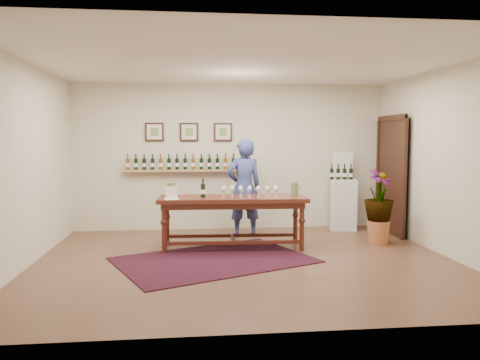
{
  "coord_description": "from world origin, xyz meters",
  "views": [
    {
      "loc": [
        -0.78,
        -6.52,
        1.74
      ],
      "look_at": [
        0.0,
        0.8,
        1.1
      ],
      "focal_mm": 35.0,
      "sensor_mm": 36.0,
      "label": 1
    }
  ],
  "objects": [
    {
      "name": "person",
      "position": [
        0.17,
        1.73,
        0.87
      ],
      "size": [
        0.69,
        0.5,
        1.75
      ],
      "primitive_type": "imported",
      "rotation": [
        0.0,
        0.0,
        3.28
      ],
      "color": "navy",
      "rests_on": "ground"
    },
    {
      "name": "info_sign",
      "position": [
        2.19,
        2.36,
        1.25
      ],
      "size": [
        0.39,
        0.1,
        0.54
      ],
      "primitive_type": "cube",
      "rotation": [
        0.0,
        0.0,
        -0.2
      ],
      "color": "silver",
      "rests_on": "display_pedestal"
    },
    {
      "name": "menu_card",
      "position": [
        -1.07,
        0.63,
        0.93
      ],
      "size": [
        0.24,
        0.18,
        0.2
      ],
      "primitive_type": "cube",
      "rotation": [
        0.0,
        0.0,
        0.1
      ],
      "color": "silver",
      "rests_on": "tasting_table"
    },
    {
      "name": "pitcher_left",
      "position": [
        -1.09,
        0.92,
        0.94
      ],
      "size": [
        0.15,
        0.15,
        0.23
      ],
      "primitive_type": null,
      "rotation": [
        0.0,
        0.0,
        0.07
      ],
      "color": "#636F45",
      "rests_on": "tasting_table"
    },
    {
      "name": "rug",
      "position": [
        -0.45,
        0.09,
        0.01
      ],
      "size": [
        3.15,
        2.7,
        0.01
      ],
      "primitive_type": "cube",
      "rotation": [
        0.0,
        0.0,
        0.42
      ],
      "color": "#490D0F",
      "rests_on": "ground"
    },
    {
      "name": "pedestal_bottles",
      "position": [
        2.1,
        2.14,
        1.13
      ],
      "size": [
        0.32,
        0.14,
        0.31
      ],
      "primitive_type": null,
      "rotation": [
        0.0,
        0.0,
        -0.2
      ],
      "color": "black",
      "rests_on": "display_pedestal"
    },
    {
      "name": "display_pedestal",
      "position": [
        2.15,
        2.18,
        0.49
      ],
      "size": [
        0.57,
        0.57,
        0.97
      ],
      "primitive_type": "cube",
      "rotation": [
        0.0,
        0.0,
        -0.2
      ],
      "color": "silver",
      "rests_on": "ground"
    },
    {
      "name": "pitcher_right",
      "position": [
        0.91,
        0.95,
        0.93
      ],
      "size": [
        0.15,
        0.15,
        0.2
      ],
      "primitive_type": null,
      "rotation": [
        0.0,
        0.0,
        -0.15
      ],
      "color": "#636F45",
      "rests_on": "tasting_table"
    },
    {
      "name": "tasting_table",
      "position": [
        -0.11,
        0.83,
        0.71
      ],
      "size": [
        2.37,
        0.83,
        0.83
      ],
      "rotation": [
        0.0,
        0.0,
        -0.04
      ],
      "color": "#471611",
      "rests_on": "ground"
    },
    {
      "name": "ground",
      "position": [
        0.0,
        0.0,
        0.0
      ],
      "size": [
        6.0,
        6.0,
        0.0
      ],
      "primitive_type": "plane",
      "color": "brown",
      "rests_on": "ground"
    },
    {
      "name": "room_shell",
      "position": [
        2.11,
        1.86,
        1.12
      ],
      "size": [
        6.0,
        6.0,
        6.0
      ],
      "color": "beige",
      "rests_on": "ground"
    },
    {
      "name": "table_glasses",
      "position": [
        0.15,
        0.79,
        0.92
      ],
      "size": [
        1.3,
        0.45,
        0.18
      ],
      "primitive_type": null,
      "rotation": [
        0.0,
        0.0,
        -0.13
      ],
      "color": "silver",
      "rests_on": "tasting_table"
    },
    {
      "name": "table_bottles",
      "position": [
        -0.59,
        0.84,
        0.97
      ],
      "size": [
        0.27,
        0.15,
        0.29
      ],
      "primitive_type": null,
      "rotation": [
        0.0,
        0.0,
        -0.0
      ],
      "color": "black",
      "rests_on": "tasting_table"
    },
    {
      "name": "potted_plant",
      "position": [
        2.31,
        0.83,
        0.63
      ],
      "size": [
        0.81,
        0.81,
        1.08
      ],
      "rotation": [
        0.0,
        0.0,
        0.7
      ],
      "color": "#B4673C",
      "rests_on": "ground"
    }
  ]
}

